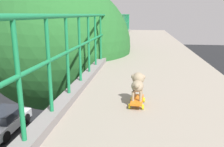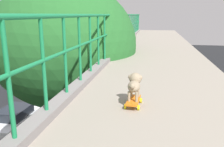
{
  "view_description": "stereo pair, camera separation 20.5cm",
  "coord_description": "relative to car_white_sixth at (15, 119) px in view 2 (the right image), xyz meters",
  "views": [
    {
      "loc": [
        0.77,
        -0.8,
        7.37
      ],
      "look_at": [
        0.27,
        3.13,
        6.37
      ],
      "focal_mm": 37.72,
      "sensor_mm": 36.0,
      "label": 1
    },
    {
      "loc": [
        0.97,
        -0.77,
        7.37
      ],
      "look_at": [
        0.27,
        3.13,
        6.37
      ],
      "focal_mm": 37.72,
      "sensor_mm": 36.0,
      "label": 2
    }
  ],
  "objects": [
    {
      "name": "small_dog",
      "position": [
        8.6,
        -9.85,
        5.77
      ],
      "size": [
        0.2,
        0.4,
        0.34
      ],
      "color": "gray",
      "rests_on": "toy_skateboard"
    },
    {
      "name": "toy_skateboard",
      "position": [
        8.6,
        -9.91,
        5.54
      ],
      "size": [
        0.21,
        0.42,
        0.09
      ],
      "color": "orange",
      "rests_on": "overpass_deck"
    },
    {
      "name": "car_black_seventh",
      "position": [
        3.59,
        3.51,
        -0.01
      ],
      "size": [
        1.88,
        4.21,
        1.48
      ],
      "color": "black",
      "rests_on": "ground"
    },
    {
      "name": "city_bus",
      "position": [
        0.06,
        12.05,
        1.02
      ],
      "size": [
        2.51,
        10.2,
        3.0
      ],
      "color": "white",
      "rests_on": "ground"
    },
    {
      "name": "roadside_tree_mid",
      "position": [
        5.88,
        -5.46,
        5.64
      ],
      "size": [
        4.79,
        4.79,
        8.45
      ],
      "color": "brown",
      "rests_on": "ground"
    },
    {
      "name": "car_white_sixth",
      "position": [
        0.0,
        0.0,
        0.0
      ],
      "size": [
        1.87,
        4.1,
        1.42
      ],
      "color": "white",
      "rests_on": "ground"
    }
  ]
}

